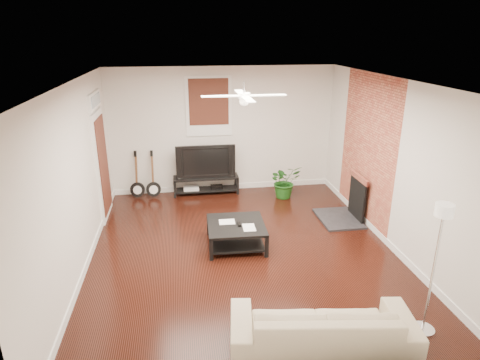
# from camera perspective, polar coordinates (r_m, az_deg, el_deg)

# --- Properties ---
(room) EXTENTS (5.01, 6.01, 2.81)m
(room) POSITION_cam_1_polar(r_m,az_deg,el_deg) (6.39, 0.53, 0.91)
(room) COLOR black
(room) RESTS_ON ground
(brick_accent) EXTENTS (0.02, 2.20, 2.80)m
(brick_accent) POSITION_cam_1_polar(r_m,az_deg,el_deg) (8.05, 17.18, 4.00)
(brick_accent) COLOR #A94736
(brick_accent) RESTS_ON floor
(fireplace) EXTENTS (0.80, 1.10, 0.92)m
(fireplace) POSITION_cam_1_polar(r_m,az_deg,el_deg) (8.22, 14.71, -2.35)
(fireplace) COLOR black
(fireplace) RESTS_ON floor
(window_back) EXTENTS (1.00, 0.06, 1.30)m
(window_back) POSITION_cam_1_polar(r_m,az_deg,el_deg) (9.09, -4.35, 10.13)
(window_back) COLOR #36180E
(window_back) RESTS_ON wall_back
(door_left) EXTENTS (0.08, 1.00, 2.50)m
(door_left) POSITION_cam_1_polar(r_m,az_deg,el_deg) (8.32, -18.65, 3.26)
(door_left) COLOR white
(door_left) RESTS_ON wall_left
(tv_stand) EXTENTS (1.46, 0.39, 0.41)m
(tv_stand) POSITION_cam_1_polar(r_m,az_deg,el_deg) (9.36, -4.72, -0.69)
(tv_stand) COLOR black
(tv_stand) RESTS_ON floor
(tv) EXTENTS (1.30, 0.17, 0.75)m
(tv) POSITION_cam_1_polar(r_m,az_deg,el_deg) (9.19, -4.83, 2.74)
(tv) COLOR black
(tv) RESTS_ON tv_stand
(coffee_table) EXTENTS (0.99, 0.99, 0.40)m
(coffee_table) POSITION_cam_1_polar(r_m,az_deg,el_deg) (7.11, -0.54, -7.58)
(coffee_table) COLOR black
(coffee_table) RESTS_ON floor
(sofa) EXTENTS (2.18, 1.09, 0.61)m
(sofa) POSITION_cam_1_polar(r_m,az_deg,el_deg) (5.07, 11.30, -19.27)
(sofa) COLOR tan
(sofa) RESTS_ON floor
(floor_lamp) EXTENTS (0.32, 0.32, 1.70)m
(floor_lamp) POSITION_cam_1_polar(r_m,az_deg,el_deg) (5.40, 25.23, -11.30)
(floor_lamp) COLOR silver
(floor_lamp) RESTS_ON floor
(potted_plant) EXTENTS (0.79, 0.72, 0.75)m
(potted_plant) POSITION_cam_1_polar(r_m,az_deg,el_deg) (9.11, 6.22, -0.17)
(potted_plant) COLOR #1A5317
(potted_plant) RESTS_ON floor
(guitar_left) EXTENTS (0.36, 0.28, 1.05)m
(guitar_left) POSITION_cam_1_polar(r_m,az_deg,el_deg) (9.26, -14.18, 0.63)
(guitar_left) COLOR black
(guitar_left) RESTS_ON floor
(guitar_right) EXTENTS (0.34, 0.25, 1.05)m
(guitar_right) POSITION_cam_1_polar(r_m,az_deg,el_deg) (9.20, -12.03, 0.68)
(guitar_right) COLOR black
(guitar_right) RESTS_ON floor
(ceiling_fan) EXTENTS (1.24, 1.24, 0.32)m
(ceiling_fan) POSITION_cam_1_polar(r_m,az_deg,el_deg) (6.11, 0.57, 11.61)
(ceiling_fan) COLOR white
(ceiling_fan) RESTS_ON ceiling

